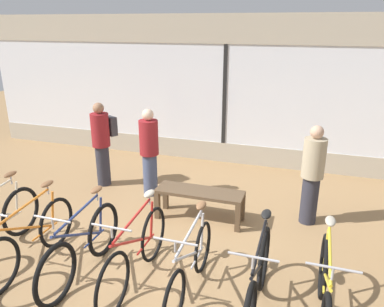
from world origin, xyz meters
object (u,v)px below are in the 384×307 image
object	(u,v)px
bicycle_left	(30,240)
display_bench	(200,196)
bicycle_center	(136,253)
bicycle_center_right	(190,267)
bicycle_right	(257,283)
bicycle_far_right	(324,293)
customer_by_window	(312,174)
customer_near_rack	(102,142)
customer_mid_floor	(149,151)
bicycle_center_left	(82,247)

from	to	relation	value
bicycle_left	display_bench	distance (m)	2.52
bicycle_center	display_bench	world-z (taller)	bicycle_center
bicycle_center_right	bicycle_right	bearing A→B (deg)	-6.62
bicycle_far_right	customer_by_window	bearing A→B (deg)	95.31
customer_near_rack	bicycle_center	bearing A→B (deg)	-52.58
bicycle_right	bicycle_far_right	world-z (taller)	same
bicycle_far_right	bicycle_center	bearing A→B (deg)	179.11
bicycle_left	bicycle_right	bearing A→B (deg)	0.77
bicycle_left	customer_mid_floor	distance (m)	2.58
bicycle_center_left	bicycle_right	bearing A→B (deg)	-0.41
bicycle_center	customer_by_window	bearing A→B (deg)	48.29
customer_mid_floor	bicycle_right	bearing A→B (deg)	-46.29
bicycle_right	customer_by_window	xyz separation A→B (m)	(0.47, 2.27, 0.43)
customer_near_rack	customer_by_window	distance (m)	3.86
bicycle_far_right	customer_by_window	size ratio (longest dim) A/B	1.13
bicycle_center_left	bicycle_center	world-z (taller)	same
bicycle_left	bicycle_center_right	bearing A→B (deg)	3.49
bicycle_center_right	display_bench	bearing A→B (deg)	103.58
bicycle_far_right	customer_near_rack	distance (m)	4.79
bicycle_right	customer_near_rack	xyz separation A→B (m)	(-3.37, 2.58, 0.47)
bicycle_center	display_bench	bearing A→B (deg)	80.97
bicycle_center_left	bicycle_center_right	xyz separation A→B (m)	(1.38, 0.07, -0.02)
bicycle_right	customer_by_window	distance (m)	2.36
bicycle_center_right	customer_mid_floor	distance (m)	2.85
bicycle_center_left	bicycle_right	distance (m)	2.16
bicycle_center	customer_by_window	xyz separation A→B (m)	(1.94, 2.18, 0.43)
customer_by_window	bicycle_far_right	bearing A→B (deg)	-84.69
customer_mid_floor	bicycle_center_left	bearing A→B (deg)	-85.96
customer_near_rack	bicycle_far_right	bearing A→B (deg)	-31.92
bicycle_right	bicycle_center_right	bearing A→B (deg)	173.38
bicycle_left	bicycle_center_left	size ratio (longest dim) A/B	1.02
bicycle_far_right	customer_mid_floor	distance (m)	3.86
display_bench	customer_mid_floor	world-z (taller)	customer_mid_floor
customer_by_window	customer_near_rack	bearing A→B (deg)	175.34
bicycle_center_right	bicycle_center_left	bearing A→B (deg)	-176.90
bicycle_left	display_bench	world-z (taller)	bicycle_left
display_bench	customer_mid_floor	bearing A→B (deg)	151.49
bicycle_center_left	customer_by_window	world-z (taller)	customer_by_window
bicycle_left	bicycle_right	distance (m)	2.90
bicycle_center_right	customer_by_window	xyz separation A→B (m)	(1.25, 2.18, 0.46)
bicycle_left	bicycle_far_right	distance (m)	3.57
bicycle_center	display_bench	xyz separation A→B (m)	(0.27, 1.73, 0.00)
bicycle_center	bicycle_far_right	size ratio (longest dim) A/B	1.00
bicycle_left	bicycle_center_left	distance (m)	0.74
bicycle_center	customer_mid_floor	bearing A→B (deg)	110.14
bicycle_center_left	customer_near_rack	size ratio (longest dim) A/B	1.07
bicycle_center_left	bicycle_far_right	world-z (taller)	bicycle_far_right
bicycle_center_right	customer_near_rack	world-z (taller)	customer_near_rack
bicycle_center_left	customer_mid_floor	bearing A→B (deg)	94.04
bicycle_far_right	display_bench	bearing A→B (deg)	136.72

